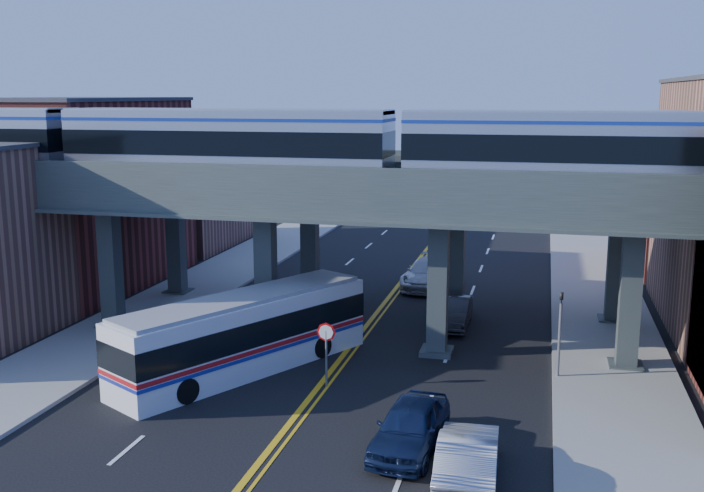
{
  "coord_description": "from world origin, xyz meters",
  "views": [
    {
      "loc": [
        8.33,
        -25.32,
        11.41
      ],
      "look_at": [
        0.36,
        6.96,
        4.94
      ],
      "focal_mm": 40.0,
      "sensor_mm": 36.0,
      "label": 1
    }
  ],
  "objects_px": {
    "transit_train": "(227,143)",
    "transit_bus": "(244,334)",
    "car_lane_b": "(454,312)",
    "car_lane_d": "(428,273)",
    "car_lane_c": "(428,274)",
    "car_parked_curb": "(468,459)",
    "car_lane_a": "(410,426)",
    "traffic_signal": "(560,325)",
    "stop_sign": "(326,344)"
  },
  "relations": [
    {
      "from": "transit_bus",
      "to": "car_lane_a",
      "type": "distance_m",
      "value": 9.88
    },
    {
      "from": "car_lane_c",
      "to": "car_lane_b",
      "type": "bearing_deg",
      "value": -70.11
    },
    {
      "from": "car_lane_a",
      "to": "car_lane_b",
      "type": "relative_size",
      "value": 1.09
    },
    {
      "from": "transit_train",
      "to": "transit_bus",
      "type": "distance_m",
      "value": 8.92
    },
    {
      "from": "transit_bus",
      "to": "car_lane_d",
      "type": "relative_size",
      "value": 2.07
    },
    {
      "from": "traffic_signal",
      "to": "car_parked_curb",
      "type": "relative_size",
      "value": 0.83
    },
    {
      "from": "car_lane_b",
      "to": "transit_bus",
      "type": "bearing_deg",
      "value": -132.94
    },
    {
      "from": "car_lane_c",
      "to": "car_lane_d",
      "type": "bearing_deg",
      "value": -87.28
    },
    {
      "from": "transit_train",
      "to": "car_lane_b",
      "type": "xyz_separation_m",
      "value": [
        9.95,
        4.39,
        -8.51
      ]
    },
    {
      "from": "transit_bus",
      "to": "car_lane_c",
      "type": "relative_size",
      "value": 2.08
    },
    {
      "from": "car_lane_a",
      "to": "transit_train",
      "type": "bearing_deg",
      "value": 141.79
    },
    {
      "from": "car_lane_d",
      "to": "traffic_signal",
      "type": "bearing_deg",
      "value": -58.88
    },
    {
      "from": "traffic_signal",
      "to": "transit_train",
      "type": "bearing_deg",
      "value": 172.37
    },
    {
      "from": "car_lane_a",
      "to": "car_lane_d",
      "type": "bearing_deg",
      "value": 102.48
    },
    {
      "from": "car_parked_curb",
      "to": "car_lane_c",
      "type": "bearing_deg",
      "value": -81.29
    },
    {
      "from": "car_lane_b",
      "to": "car_lane_d",
      "type": "distance_m",
      "value": 8.21
    },
    {
      "from": "traffic_signal",
      "to": "car_lane_d",
      "type": "distance_m",
      "value": 16.11
    },
    {
      "from": "traffic_signal",
      "to": "car_parked_curb",
      "type": "height_order",
      "value": "traffic_signal"
    },
    {
      "from": "transit_train",
      "to": "car_lane_d",
      "type": "relative_size",
      "value": 8.23
    },
    {
      "from": "car_lane_b",
      "to": "car_lane_c",
      "type": "distance_m",
      "value": 8.23
    },
    {
      "from": "traffic_signal",
      "to": "car_lane_c",
      "type": "relative_size",
      "value": 0.73
    },
    {
      "from": "stop_sign",
      "to": "car_lane_c",
      "type": "relative_size",
      "value": 0.47
    },
    {
      "from": "stop_sign",
      "to": "car_lane_b",
      "type": "xyz_separation_m",
      "value": [
        3.93,
        9.39,
        -1.04
      ]
    },
    {
      "from": "transit_bus",
      "to": "car_parked_curb",
      "type": "height_order",
      "value": "transit_bus"
    },
    {
      "from": "stop_sign",
      "to": "transit_bus",
      "type": "height_order",
      "value": "transit_bus"
    },
    {
      "from": "traffic_signal",
      "to": "car_lane_a",
      "type": "xyz_separation_m",
      "value": [
        -4.74,
        -7.76,
        -1.49
      ]
    },
    {
      "from": "traffic_signal",
      "to": "car_lane_a",
      "type": "bearing_deg",
      "value": -121.41
    },
    {
      "from": "traffic_signal",
      "to": "car_lane_b",
      "type": "xyz_separation_m",
      "value": [
        -4.97,
        6.39,
        -1.58
      ]
    },
    {
      "from": "car_lane_c",
      "to": "car_lane_d",
      "type": "distance_m",
      "value": 0.04
    },
    {
      "from": "car_lane_c",
      "to": "car_parked_curb",
      "type": "height_order",
      "value": "car_parked_curb"
    },
    {
      "from": "car_lane_a",
      "to": "transit_bus",
      "type": "bearing_deg",
      "value": 149.84
    },
    {
      "from": "transit_train",
      "to": "car_parked_curb",
      "type": "relative_size",
      "value": 9.35
    },
    {
      "from": "car_lane_d",
      "to": "car_lane_a",
      "type": "bearing_deg",
      "value": -79.44
    },
    {
      "from": "car_lane_c",
      "to": "transit_bus",
      "type": "bearing_deg",
      "value": -105.42
    },
    {
      "from": "transit_train",
      "to": "car_parked_curb",
      "type": "xyz_separation_m",
      "value": [
        12.22,
        -11.62,
        -8.42
      ]
    },
    {
      "from": "car_lane_d",
      "to": "car_parked_curb",
      "type": "distance_m",
      "value": 24.32
    },
    {
      "from": "traffic_signal",
      "to": "car_lane_d",
      "type": "relative_size",
      "value": 0.73
    },
    {
      "from": "transit_train",
      "to": "car_lane_b",
      "type": "height_order",
      "value": "transit_train"
    },
    {
      "from": "car_lane_c",
      "to": "transit_train",
      "type": "bearing_deg",
      "value": -118.8
    },
    {
      "from": "transit_train",
      "to": "car_lane_a",
      "type": "relative_size",
      "value": 9.74
    },
    {
      "from": "stop_sign",
      "to": "car_lane_d",
      "type": "distance_m",
      "value": 17.33
    },
    {
      "from": "stop_sign",
      "to": "car_lane_b",
      "type": "bearing_deg",
      "value": 67.29
    },
    {
      "from": "car_lane_b",
      "to": "transit_train",
      "type": "bearing_deg",
      "value": -156.39
    },
    {
      "from": "transit_train",
      "to": "car_parked_curb",
      "type": "distance_m",
      "value": 18.85
    },
    {
      "from": "transit_train",
      "to": "stop_sign",
      "type": "distance_m",
      "value": 10.82
    },
    {
      "from": "traffic_signal",
      "to": "car_lane_c",
      "type": "bearing_deg",
      "value": 117.42
    },
    {
      "from": "car_lane_a",
      "to": "car_lane_c",
      "type": "relative_size",
      "value": 0.85
    },
    {
      "from": "car_lane_a",
      "to": "car_parked_curb",
      "type": "distance_m",
      "value": 2.76
    },
    {
      "from": "car_lane_c",
      "to": "car_lane_d",
      "type": "height_order",
      "value": "car_lane_d"
    },
    {
      "from": "transit_train",
      "to": "car_lane_c",
      "type": "xyz_separation_m",
      "value": [
        7.52,
        12.26,
        -8.45
      ]
    }
  ]
}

